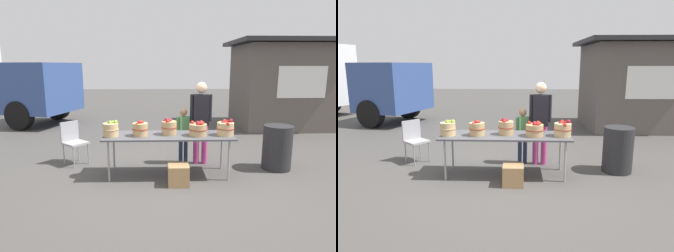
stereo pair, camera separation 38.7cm
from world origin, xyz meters
TOP-DOWN VIEW (x-y plane):
  - ground_plane at (0.00, 0.00)m, footprint 40.00×40.00m
  - market_table at (0.00, 0.00)m, footprint 2.30×0.76m
  - apple_basket_green_0 at (-1.01, -0.08)m, footprint 0.29×0.29m
  - apple_basket_red_0 at (-0.50, -0.05)m, footprint 0.29×0.29m
  - apple_basket_red_1 at (0.01, 0.04)m, footprint 0.29×0.29m
  - apple_basket_red_2 at (0.52, -0.07)m, footprint 0.33×0.33m
  - apple_basket_red_3 at (1.01, -0.05)m, footprint 0.32×0.32m
  - vendor_adult at (0.66, 0.64)m, footprint 0.44×0.22m
  - child_customer at (0.32, 0.64)m, footprint 0.28×0.22m
  - food_kiosk at (3.91, 4.41)m, footprint 3.54×2.95m
  - folding_chair at (-1.90, 0.70)m, footprint 0.56×0.56m
  - trash_barrel at (2.09, 0.27)m, footprint 0.54×0.54m
  - produce_crate at (0.15, -0.46)m, footprint 0.35×0.35m

SIDE VIEW (x-z plane):
  - ground_plane at x=0.00m, z-range 0.00..0.00m
  - produce_crate at x=0.15m, z-range 0.00..0.35m
  - trash_barrel at x=2.09m, z-range 0.00..0.85m
  - folding_chair at x=-1.90m, z-range 0.08..0.94m
  - child_customer at x=0.32m, z-range 0.10..1.23m
  - market_table at x=0.00m, z-range 0.34..1.09m
  - apple_basket_red_2 at x=0.52m, z-range 0.73..1.00m
  - apple_basket_red_3 at x=1.01m, z-range 0.73..1.02m
  - apple_basket_red_0 at x=-0.50m, z-range 0.74..1.02m
  - apple_basket_green_0 at x=-1.01m, z-range 0.74..1.02m
  - apple_basket_red_1 at x=0.01m, z-range 0.74..1.03m
  - vendor_adult at x=0.66m, z-range 0.15..1.80m
  - food_kiosk at x=3.91m, z-range 0.01..2.75m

